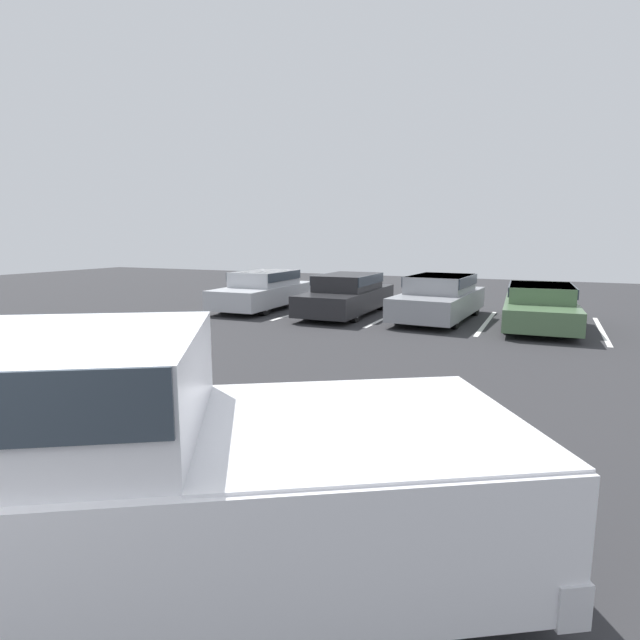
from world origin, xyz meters
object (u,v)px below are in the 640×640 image
at_px(pickup_truck, 86,471).
at_px(traffic_cone, 80,379).
at_px(parked_sedan_a, 264,289).
at_px(parked_sedan_c, 440,296).
at_px(parked_sedan_b, 347,293).
at_px(parked_sedan_d, 540,304).

bearing_deg(pickup_truck, traffic_cone, 109.02).
distance_m(parked_sedan_a, parked_sedan_c, 5.95).
height_order(parked_sedan_c, traffic_cone, parked_sedan_c).
xyz_separation_m(pickup_truck, parked_sedan_b, (-3.15, 12.59, -0.23)).
bearing_deg(parked_sedan_d, parked_sedan_a, -92.06).
xyz_separation_m(pickup_truck, parked_sedan_d, (2.48, 12.67, -0.28)).
bearing_deg(traffic_cone, parked_sedan_d, 57.38).
xyz_separation_m(parked_sedan_a, traffic_cone, (2.50, -9.56, -0.39)).
height_order(pickup_truck, traffic_cone, pickup_truck).
xyz_separation_m(parked_sedan_a, parked_sedan_d, (8.69, 0.11, -0.07)).
relative_size(pickup_truck, parked_sedan_b, 1.26).
distance_m(parked_sedan_d, traffic_cone, 11.49).
bearing_deg(parked_sedan_b, traffic_cone, -4.24).
xyz_separation_m(parked_sedan_a, parked_sedan_c, (5.95, 0.19, 0.01)).
bearing_deg(parked_sedan_c, parked_sedan_a, -84.70).
height_order(parked_sedan_b, traffic_cone, parked_sedan_b).
height_order(parked_sedan_a, parked_sedan_b, parked_sedan_a).
bearing_deg(parked_sedan_c, parked_sedan_d, 91.81).
relative_size(parked_sedan_b, parked_sedan_c, 1.02).
relative_size(parked_sedan_d, traffic_cone, 7.61).
relative_size(parked_sedan_a, parked_sedan_b, 0.97).
distance_m(pickup_truck, parked_sedan_c, 12.75).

